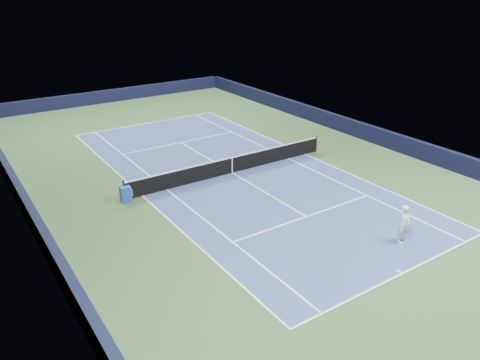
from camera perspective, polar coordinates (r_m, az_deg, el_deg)
ground at (r=26.75m, az=-0.96°, el=0.88°), size 40.00×40.00×0.00m
wall_far at (r=43.82m, az=-15.41°, el=9.88°), size 22.00×0.35×1.10m
wall_right at (r=33.32m, az=14.94°, el=5.73°), size 0.35×40.00×1.10m
wall_left at (r=23.08m, az=-24.21°, el=-3.72°), size 0.35×40.00×1.10m
court_surface at (r=26.75m, az=-0.96°, el=0.88°), size 10.97×23.77×0.01m
baseline_far at (r=36.74m, az=-11.16°, el=6.84°), size 10.97×0.08×0.00m
baseline_near at (r=19.06m, az=19.20°, el=-10.71°), size 10.97×0.08×0.00m
sideline_doubles_right at (r=29.86m, az=7.92°, el=3.15°), size 0.08×23.77×0.00m
sideline_doubles_left at (r=24.48m, az=-11.82°, el=-1.88°), size 0.08×23.77×0.00m
sideline_singles_right at (r=29.02m, az=5.88°, el=2.64°), size 0.08×23.77×0.00m
sideline_singles_left at (r=24.95m, az=-8.93°, el=-1.15°), size 0.08×23.77×0.00m
service_line_far at (r=31.97m, az=-7.23°, el=4.57°), size 8.23×0.08×0.00m
service_line_near at (r=22.15m, az=8.09°, el=-4.44°), size 8.23×0.08×0.00m
center_service_line at (r=26.74m, az=-0.96°, el=0.90°), size 0.08×12.80×0.00m
center_mark_far at (r=36.61m, az=-11.06°, el=6.79°), size 0.08×0.30×0.00m
center_mark_near at (r=19.13m, az=18.84°, el=-10.51°), size 0.08×0.30×0.00m
tennis_net at (r=26.56m, az=-0.97°, el=1.88°), size 12.90×0.10×1.07m
sponsor_cube at (r=23.91m, az=-13.77°, el=-1.65°), size 0.57×0.50×0.81m
tennis_player at (r=20.75m, az=19.40°, el=-5.07°), size 0.83×1.32×1.94m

